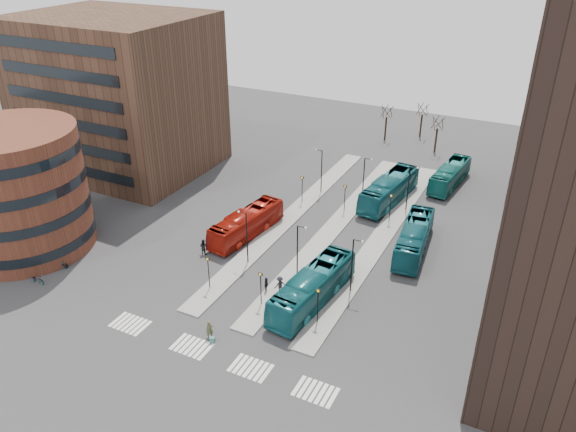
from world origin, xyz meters
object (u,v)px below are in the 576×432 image
at_px(teal_bus_a, 313,287).
at_px(teal_bus_b, 389,190).
at_px(teal_bus_c, 414,238).
at_px(bicycle_far, 60,265).
at_px(red_bus, 247,224).
at_px(commuter_b, 266,285).
at_px(teal_bus_d, 450,175).
at_px(commuter_a, 203,247).
at_px(suitcase, 212,340).
at_px(traveller, 210,330).
at_px(commuter_c, 280,285).
at_px(bicycle_mid, 61,264).
at_px(bicycle_near, 37,279).

relative_size(teal_bus_a, teal_bus_b, 0.98).
distance_m(teal_bus_c, bicycle_far, 39.09).
distance_m(red_bus, commuter_b, 11.77).
xyz_separation_m(teal_bus_b, teal_bus_d, (6.07, 8.86, -0.24)).
xyz_separation_m(commuter_a, commuter_b, (9.82, -3.27, -0.07)).
bearing_deg(commuter_b, commuter_a, 54.28).
height_order(suitcase, commuter_a, commuter_a).
bearing_deg(teal_bus_c, teal_bus_b, 114.96).
bearing_deg(red_bus, commuter_b, -42.00).
height_order(teal_bus_b, teal_bus_d, teal_bus_b).
xyz_separation_m(teal_bus_b, traveller, (-5.99, -33.64, -0.92)).
bearing_deg(teal_bus_a, teal_bus_c, 72.15).
bearing_deg(commuter_a, commuter_c, 166.29).
xyz_separation_m(teal_bus_a, teal_bus_b, (-0.08, 24.68, 0.04)).
bearing_deg(traveller, teal_bus_a, 14.84).
bearing_deg(suitcase, bicycle_mid, 150.50).
height_order(teal_bus_b, bicycle_far, teal_bus_b).
bearing_deg(bicycle_mid, teal_bus_a, -95.97).
distance_m(teal_bus_d, traveller, 44.19).
bearing_deg(suitcase, teal_bus_d, 53.10).
relative_size(teal_bus_d, traveller, 6.35).
height_order(red_bus, teal_bus_c, teal_bus_c).
height_order(red_bus, bicycle_mid, red_bus).
bearing_deg(teal_bus_a, teal_bus_d, 86.09).
distance_m(teal_bus_a, teal_bus_b, 24.68).
bearing_deg(commuter_c, bicycle_mid, -40.30).
bearing_deg(commuter_b, bicycle_far, 88.56).
bearing_deg(red_bus, suitcase, -60.87).
relative_size(commuter_b, bicycle_mid, 1.07).
xyz_separation_m(teal_bus_c, teal_bus_d, (-0.25, 19.56, -0.09)).
bearing_deg(teal_bus_c, bicycle_near, -149.88).
relative_size(red_bus, commuter_a, 6.30).
distance_m(red_bus, commuter_a, 6.21).
bearing_deg(traveller, bicycle_far, 132.93).
distance_m(suitcase, teal_bus_a, 11.03).
distance_m(teal_bus_c, bicycle_near, 40.80).
bearing_deg(teal_bus_b, commuter_c, -91.00).
height_order(teal_bus_a, teal_bus_d, teal_bus_a).
bearing_deg(commuter_b, teal_bus_d, -34.95).
height_order(bicycle_near, bicycle_far, bicycle_near).
bearing_deg(suitcase, bicycle_near, 159.14).
distance_m(traveller, commuter_c, 9.33).
distance_m(suitcase, commuter_c, 9.69).
bearing_deg(commuter_a, teal_bus_c, -151.73).
height_order(traveller, commuter_a, commuter_a).
bearing_deg(teal_bus_c, commuter_b, -133.05).
relative_size(teal_bus_c, teal_bus_d, 1.06).
height_order(commuter_a, bicycle_mid, commuter_a).
relative_size(teal_bus_c, commuter_a, 6.49).
height_order(suitcase, bicycle_near, bicycle_near).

